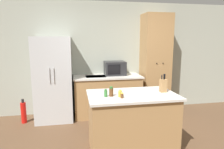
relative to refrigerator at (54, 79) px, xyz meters
name	(u,v)px	position (x,y,z in m)	size (l,w,h in m)	color
wall_back	(114,58)	(1.41, 0.38, 0.40)	(7.20, 0.06, 2.60)	#9EA393
refrigerator	(54,79)	(0.00, 0.00, 0.00)	(0.77, 0.73, 1.79)	#B7BABC
back_counter	(108,95)	(1.18, 0.04, -0.43)	(1.53, 0.66, 0.92)	#9E7547
pantry_cabinet	(155,64)	(2.34, 0.10, 0.26)	(0.63, 0.53, 2.32)	#9E7547
kitchen_island	(132,121)	(1.31, -1.49, -0.44)	(1.36, 0.83, 0.90)	#9E7547
microwave	(115,68)	(1.37, 0.14, 0.18)	(0.47, 0.40, 0.32)	#232326
knife_block	(163,85)	(1.83, -1.47, 0.12)	(0.10, 0.08, 0.30)	#9E7547
spice_bottle_tall_dark	(120,94)	(1.09, -1.61, 0.06)	(0.05, 0.05, 0.11)	gold
spice_bottle_short_red	(122,96)	(1.10, -1.68, 0.05)	(0.04, 0.04, 0.08)	#563319
spice_bottle_amber_oil	(111,92)	(0.97, -1.55, 0.08)	(0.06, 0.06, 0.14)	#563319
spice_bottle_green_herb	(106,93)	(0.89, -1.57, 0.06)	(0.05, 0.05, 0.11)	#337033
fire_extinguisher	(24,112)	(-0.63, -0.11, -0.67)	(0.11, 0.11, 0.52)	red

